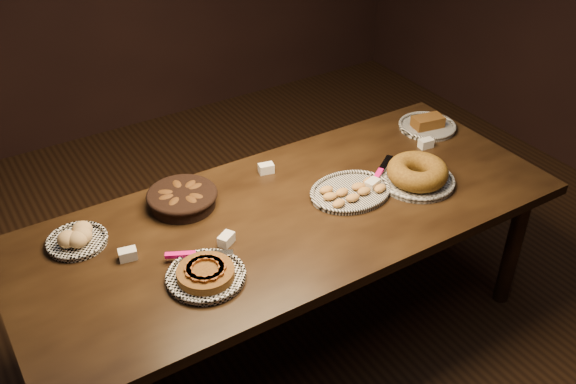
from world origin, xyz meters
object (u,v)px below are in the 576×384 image
apple_tart_plate (206,274)px  bundt_cake_plate (417,174)px  madeleine_platter (351,192)px  buffet_table (291,225)px

apple_tart_plate → bundt_cake_plate: bundt_cake_plate is taller
apple_tart_plate → madeleine_platter: 0.81m
apple_tart_plate → bundt_cake_plate: 1.12m
bundt_cake_plate → madeleine_platter: bearing=157.0°
buffet_table → madeleine_platter: 0.31m
buffet_table → bundt_cake_plate: size_ratio=5.88×
buffet_table → madeleine_platter: size_ratio=6.30×
bundt_cake_plate → buffet_table: bearing=161.0°
buffet_table → apple_tart_plate: apple_tart_plate is taller
buffet_table → apple_tart_plate: (-0.50, -0.19, 0.10)m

